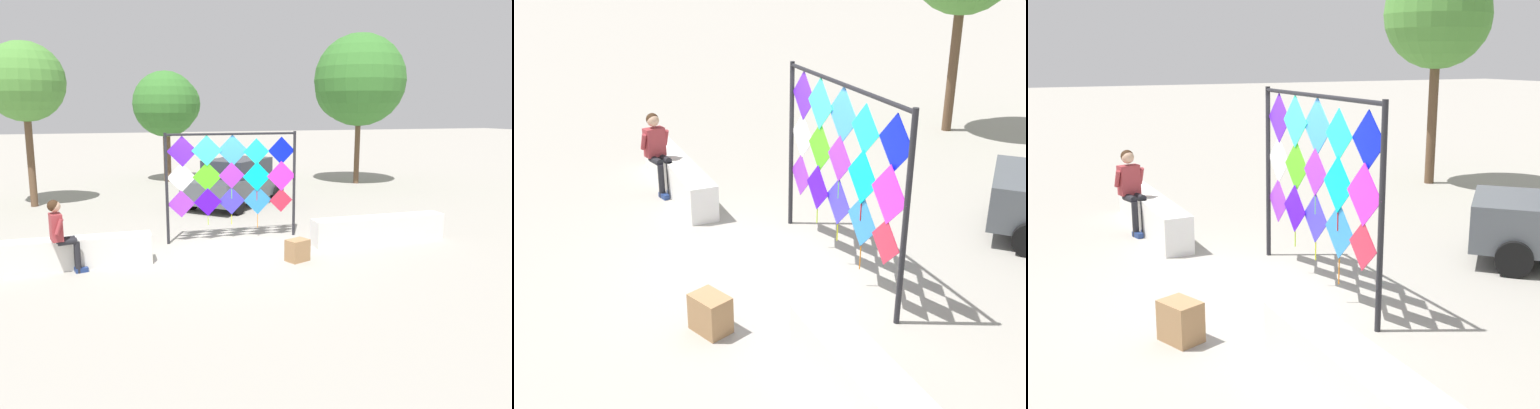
{
  "view_description": "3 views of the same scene",
  "coord_description": "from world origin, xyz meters",
  "views": [
    {
      "loc": [
        -2.75,
        -10.54,
        3.13
      ],
      "look_at": [
        0.7,
        0.54,
        0.92
      ],
      "focal_mm": 35.06,
      "sensor_mm": 36.0,
      "label": 1
    },
    {
      "loc": [
        6.93,
        -2.95,
        4.1
      ],
      "look_at": [
        -0.05,
        0.08,
        0.97
      ],
      "focal_mm": 43.01,
      "sensor_mm": 36.0,
      "label": 2
    },
    {
      "loc": [
        7.44,
        -3.0,
        3.06
      ],
      "look_at": [
        0.27,
        0.49,
        1.2
      ],
      "focal_mm": 44.95,
      "sensor_mm": 36.0,
      "label": 3
    }
  ],
  "objects": [
    {
      "name": "cardboard_box_large",
      "position": [
        1.08,
        -1.16,
        0.23
      ],
      "size": [
        0.54,
        0.47,
        0.46
      ],
      "primitive_type": "cube",
      "rotation": [
        0.0,
        0.0,
        0.37
      ],
      "color": "#9E754C",
      "rests_on": "ground"
    },
    {
      "name": "ground",
      "position": [
        0.0,
        0.0,
        0.0
      ],
      "size": [
        120.0,
        120.0,
        0.0
      ],
      "primitive_type": "plane",
      "color": "#9E998E"
    },
    {
      "name": "kite_display_rack",
      "position": [
        0.23,
        0.96,
        1.61
      ],
      "size": [
        3.21,
        0.15,
        2.61
      ],
      "color": "#232328",
      "rests_on": "ground"
    },
    {
      "name": "seated_vendor",
      "position": [
        -3.55,
        -0.61,
        0.86
      ],
      "size": [
        0.68,
        0.55,
        1.47
      ],
      "color": "black",
      "rests_on": "ground"
    },
    {
      "name": "plaza_ledge_left",
      "position": [
        -3.53,
        -0.27,
        0.31
      ],
      "size": [
        3.35,
        0.47,
        0.62
      ],
      "primitive_type": "cube",
      "color": "silver",
      "rests_on": "ground"
    }
  ]
}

